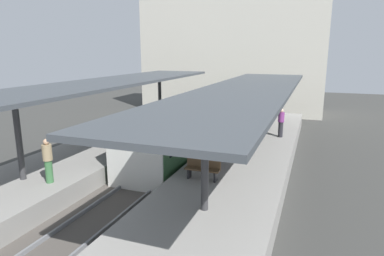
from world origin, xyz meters
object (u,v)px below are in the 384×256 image
(commuter_train, at_px, (193,123))
(litter_bin, at_px, (212,158))
(platform_bench, at_px, (203,168))
(passenger_near_bench, at_px, (281,122))
(platform_sign, at_px, (236,112))
(passenger_mid_platform, at_px, (48,160))

(commuter_train, xyz_separation_m, litter_bin, (2.83, -5.34, -0.33))
(platform_bench, xyz_separation_m, passenger_near_bench, (2.18, 8.01, 0.42))
(commuter_train, distance_m, litter_bin, 6.05)
(platform_bench, height_order, litter_bin, platform_bench)
(commuter_train, bearing_deg, platform_sign, -6.25)
(platform_bench, bearing_deg, platform_sign, 91.60)
(commuter_train, bearing_deg, litter_bin, -62.11)
(commuter_train, distance_m, passenger_near_bench, 5.24)
(commuter_train, height_order, litter_bin, commuter_train)
(litter_bin, relative_size, passenger_mid_platform, 0.46)
(platform_bench, height_order, platform_sign, platform_sign)
(passenger_near_bench, height_order, passenger_mid_platform, passenger_mid_platform)
(passenger_near_bench, bearing_deg, platform_sign, -147.34)
(litter_bin, distance_m, passenger_mid_platform, 6.63)
(commuter_train, xyz_separation_m, passenger_near_bench, (5.10, 1.22, 0.16))
(litter_bin, xyz_separation_m, passenger_near_bench, (2.27, 6.56, 0.49))
(passenger_mid_platform, bearing_deg, passenger_near_bench, 53.74)
(platform_bench, bearing_deg, litter_bin, 93.35)
(platform_sign, xyz_separation_m, litter_bin, (0.10, -5.04, -1.22))
(litter_bin, height_order, passenger_near_bench, passenger_near_bench)
(platform_sign, bearing_deg, platform_bench, -88.40)
(platform_sign, bearing_deg, passenger_mid_platform, -120.65)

